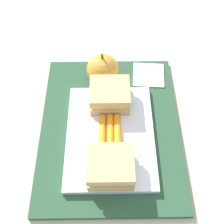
% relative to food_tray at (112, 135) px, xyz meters
% --- Properties ---
extents(ground_plane, '(2.40, 2.40, 0.00)m').
position_rel_food_tray_xyz_m(ground_plane, '(0.03, 0.00, -0.02)').
color(ground_plane, '#B7AD99').
extents(lunchbag_mat, '(0.36, 0.28, 0.01)m').
position_rel_food_tray_xyz_m(lunchbag_mat, '(0.03, 0.00, -0.01)').
color(lunchbag_mat, '#284C33').
rests_on(lunchbag_mat, ground_plane).
extents(food_tray, '(0.23, 0.17, 0.01)m').
position_rel_food_tray_xyz_m(food_tray, '(0.00, 0.00, 0.00)').
color(food_tray, white).
rests_on(food_tray, lunchbag_mat).
extents(sandwich_half_left, '(0.07, 0.08, 0.04)m').
position_rel_food_tray_xyz_m(sandwich_half_left, '(-0.08, 0.00, 0.03)').
color(sandwich_half_left, tan).
rests_on(sandwich_half_left, food_tray).
extents(sandwich_half_right, '(0.07, 0.08, 0.04)m').
position_rel_food_tray_xyz_m(sandwich_half_right, '(0.08, 0.00, 0.03)').
color(sandwich_half_right, tan).
rests_on(sandwich_half_right, food_tray).
extents(carrot_sticks_bundle, '(0.08, 0.04, 0.02)m').
position_rel_food_tray_xyz_m(carrot_sticks_bundle, '(0.00, 0.00, 0.01)').
color(carrot_sticks_bundle, orange).
rests_on(carrot_sticks_bundle, food_tray).
extents(apple, '(0.07, 0.07, 0.08)m').
position_rel_food_tray_xyz_m(apple, '(0.15, 0.01, 0.03)').
color(apple, gold).
rests_on(apple, lunchbag_mat).
extents(paper_napkin, '(0.08, 0.08, 0.00)m').
position_rel_food_tray_xyz_m(paper_napkin, '(0.16, -0.09, -0.00)').
color(paper_napkin, white).
rests_on(paper_napkin, lunchbag_mat).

